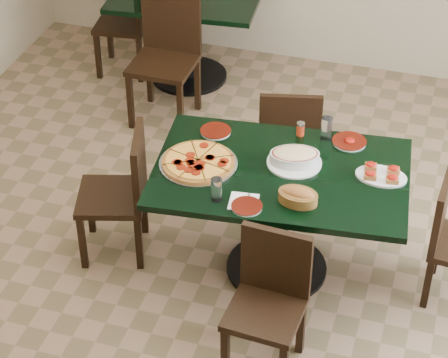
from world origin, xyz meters
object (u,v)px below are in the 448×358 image
(back_table, at_px, (188,19))
(bread_basket, at_px, (298,196))
(bruschetta_platter, at_px, (381,174))
(back_chair_left, at_px, (132,17))
(pepperoni_pizza, at_px, (198,162))
(lasagna_casserole, at_px, (295,157))
(chair_near, at_px, (270,295))
(main_table, at_px, (280,196))
(back_chair_near, at_px, (167,49))
(chair_left, at_px, (123,188))
(chair_far, at_px, (289,137))

(back_table, relative_size, bread_basket, 5.24)
(bruschetta_platter, bearing_deg, bread_basket, -136.72)
(back_chair_left, relative_size, bread_basket, 3.81)
(pepperoni_pizza, xyz_separation_m, bruschetta_platter, (1.01, 0.18, 0.01))
(pepperoni_pizza, bearing_deg, bread_basket, -15.34)
(back_chair_left, height_order, lasagna_casserole, back_chair_left)
(back_chair_left, relative_size, lasagna_casserole, 2.71)
(pepperoni_pizza, bearing_deg, chair_near, -45.81)
(main_table, relative_size, pepperoni_pizza, 3.38)
(back_table, xyz_separation_m, bread_basket, (1.41, -2.30, 0.27))
(back_table, height_order, bread_basket, bread_basket)
(back_chair_near, bearing_deg, chair_left, -79.10)
(back_table, xyz_separation_m, back_chair_near, (0.03, -0.55, 0.02))
(back_table, xyz_separation_m, chair_left, (0.32, -2.13, -0.05))
(chair_near, height_order, bread_basket, bread_basket)
(chair_far, bearing_deg, chair_left, 32.38)
(main_table, height_order, bread_basket, bread_basket)
(main_table, distance_m, bruschetta_platter, 0.59)
(back_table, xyz_separation_m, pepperoni_pizza, (0.80, -2.13, 0.24))
(chair_near, bearing_deg, pepperoni_pizza, 137.88)
(main_table, distance_m, back_chair_left, 2.67)
(back_table, xyz_separation_m, back_chair_left, (-0.47, -0.01, -0.04))
(main_table, height_order, back_chair_left, back_chair_left)
(chair_left, height_order, back_chair_near, back_chair_near)
(lasagna_casserole, bearing_deg, main_table, -138.36)
(back_table, bearing_deg, back_chair_near, -92.36)
(back_chair_near, distance_m, pepperoni_pizza, 1.77)
(chair_left, height_order, back_chair_left, back_chair_left)
(chair_left, xyz_separation_m, back_chair_near, (-0.30, 1.59, 0.07))
(bread_basket, bearing_deg, pepperoni_pizza, 169.85)
(main_table, xyz_separation_m, pepperoni_pizza, (-0.46, -0.08, 0.20))
(back_chair_left, bearing_deg, chair_far, 44.35)
(chair_left, height_order, bread_basket, chair_left)
(bruschetta_platter, bearing_deg, back_table, 134.57)
(chair_left, bearing_deg, back_table, 172.48)
(back_table, relative_size, bruschetta_platter, 4.10)
(main_table, height_order, lasagna_casserole, lasagna_casserole)
(back_chair_left, bearing_deg, back_chair_near, 36.05)
(chair_near, bearing_deg, back_chair_near, 125.50)
(bruschetta_platter, bearing_deg, lasagna_casserole, -176.88)
(back_chair_left, distance_m, pepperoni_pizza, 2.48)
(chair_far, distance_m, chair_left, 1.17)
(back_table, distance_m, back_chair_left, 0.47)
(back_chair_near, relative_size, back_chair_left, 1.11)
(chair_far, relative_size, bruschetta_platter, 2.86)
(chair_far, height_order, bread_basket, bread_basket)
(bread_basket, bearing_deg, back_table, 126.78)
(main_table, bearing_deg, bread_basket, -64.37)
(chair_left, distance_m, back_chair_near, 1.62)
(pepperoni_pizza, bearing_deg, chair_far, 67.46)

